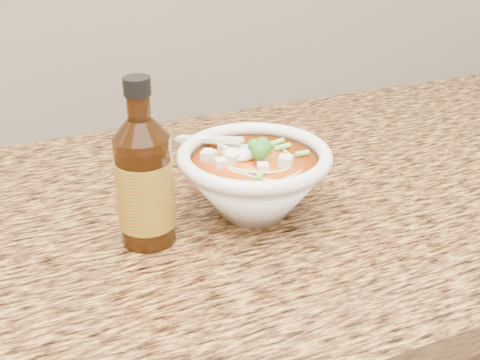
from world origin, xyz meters
name	(u,v)px	position (x,y,z in m)	size (l,w,h in m)	color
counter_slab	(59,247)	(0.00, 1.68, 0.88)	(4.00, 0.68, 0.04)	#A4793C
soup_bowl	(254,180)	(0.25, 1.63, 0.95)	(0.20, 0.21, 0.11)	white
hot_sauce_bottle	(145,183)	(0.10, 1.62, 0.98)	(0.07, 0.07, 0.20)	#391B07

